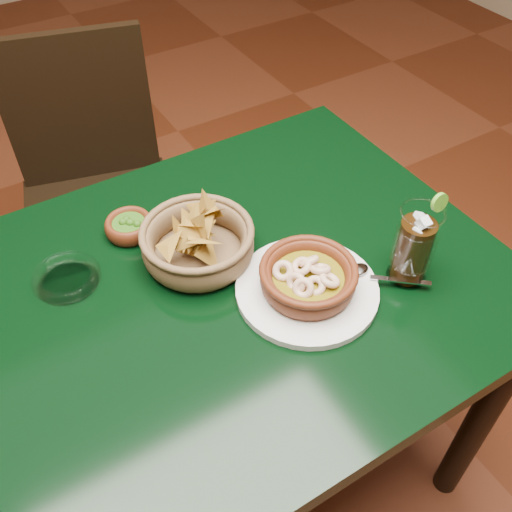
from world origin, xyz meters
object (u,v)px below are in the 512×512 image
shrimp_plate (308,281)px  chip_basket (198,242)px  cola_drink (414,246)px  dining_chair (97,189)px  dining_table (187,336)px

shrimp_plate → chip_basket: bearing=124.6°
shrimp_plate → cola_drink: 0.19m
dining_chair → cola_drink: size_ratio=5.06×
dining_table → cola_drink: cola_drink is taller
dining_table → shrimp_plate: bearing=-25.4°
dining_table → dining_chair: dining_chair is taller
shrimp_plate → cola_drink: bearing=-19.1°
dining_chair → cola_drink: cola_drink is taller
dining_table → cola_drink: bearing=-22.5°
cola_drink → chip_basket: bearing=141.4°
dining_table → shrimp_plate: size_ratio=3.72×
dining_table → shrimp_plate: shrimp_plate is taller
cola_drink → shrimp_plate: bearing=160.9°
dining_chair → dining_table: bearing=-94.1°
dining_chair → shrimp_plate: bearing=-79.3°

